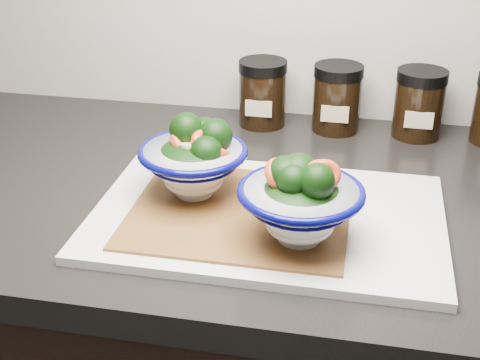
% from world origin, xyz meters
% --- Properties ---
extents(countertop, '(3.50, 0.60, 0.04)m').
position_xyz_m(countertop, '(0.00, 1.45, 0.88)').
color(countertop, black).
rests_on(countertop, cabinet).
extents(cutting_board, '(0.45, 0.30, 0.01)m').
position_xyz_m(cutting_board, '(-0.14, 1.36, 0.91)').
color(cutting_board, silver).
rests_on(cutting_board, countertop).
extents(bamboo_mat, '(0.28, 0.24, 0.00)m').
position_xyz_m(bamboo_mat, '(-0.17, 1.36, 0.91)').
color(bamboo_mat, '#905F2B').
rests_on(bamboo_mat, cutting_board).
extents(bowl_left, '(0.15, 0.15, 0.11)m').
position_xyz_m(bowl_left, '(-0.24, 1.39, 0.96)').
color(bowl_left, white).
rests_on(bowl_left, bamboo_mat).
extents(bowl_right, '(0.15, 0.15, 0.11)m').
position_xyz_m(bowl_right, '(-0.09, 1.30, 0.97)').
color(bowl_right, white).
rests_on(bowl_right, bamboo_mat).
extents(spice_jar_a, '(0.08, 0.08, 0.11)m').
position_xyz_m(spice_jar_a, '(-0.20, 1.69, 0.96)').
color(spice_jar_a, black).
rests_on(spice_jar_a, countertop).
extents(spice_jar_b, '(0.08, 0.08, 0.11)m').
position_xyz_m(spice_jar_b, '(-0.07, 1.69, 0.96)').
color(spice_jar_b, black).
rests_on(spice_jar_b, countertop).
extents(spice_jar_c, '(0.08, 0.08, 0.11)m').
position_xyz_m(spice_jar_c, '(0.06, 1.69, 0.96)').
color(spice_jar_c, black).
rests_on(spice_jar_c, countertop).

